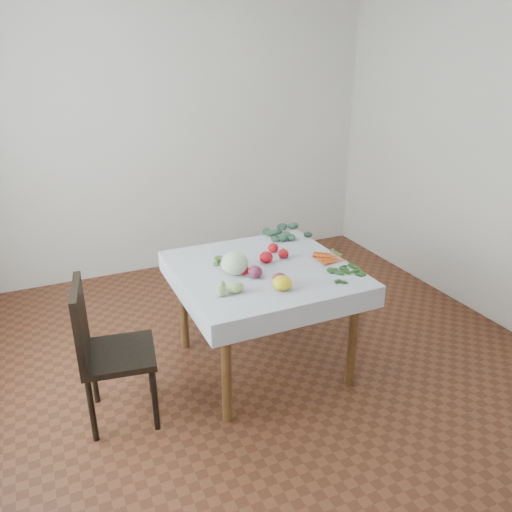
{
  "coord_description": "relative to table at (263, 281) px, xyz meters",
  "views": [
    {
      "loc": [
        -1.28,
        -2.72,
        2.1
      ],
      "look_at": [
        -0.03,
        0.06,
        0.82
      ],
      "focal_mm": 35.0,
      "sensor_mm": 36.0,
      "label": 1
    }
  ],
  "objects": [
    {
      "name": "ground",
      "position": [
        0.0,
        0.0,
        -0.65
      ],
      "size": [
        4.0,
        4.0,
        0.0
      ],
      "primitive_type": "plane",
      "color": "brown"
    },
    {
      "name": "back_wall",
      "position": [
        0.0,
        2.0,
        0.7
      ],
      "size": [
        4.0,
        0.04,
        2.7
      ],
      "primitive_type": "cube",
      "color": "silver",
      "rests_on": "ground"
    },
    {
      "name": "table",
      "position": [
        0.0,
        0.0,
        0.0
      ],
      "size": [
        1.0,
        1.0,
        0.75
      ],
      "color": "brown",
      "rests_on": "ground"
    },
    {
      "name": "tablecloth",
      "position": [
        0.0,
        0.0,
        0.1
      ],
      "size": [
        1.12,
        1.12,
        0.01
      ],
      "primitive_type": "cube",
      "color": "white",
      "rests_on": "table"
    },
    {
      "name": "chair",
      "position": [
        -1.08,
        -0.13,
        -0.13
      ],
      "size": [
        0.47,
        0.47,
        0.91
      ],
      "color": "black",
      "rests_on": "ground"
    },
    {
      "name": "cabbage",
      "position": [
        -0.21,
        -0.02,
        0.18
      ],
      "size": [
        0.19,
        0.19,
        0.16
      ],
      "primitive_type": "ellipsoid",
      "rotation": [
        0.0,
        0.0,
        -0.08
      ],
      "color": "silver",
      "rests_on": "tablecloth"
    },
    {
      "name": "tomato_a",
      "position": [
        0.05,
        0.06,
        0.14
      ],
      "size": [
        0.11,
        0.11,
        0.08
      ],
      "primitive_type": "ellipsoid",
      "rotation": [
        0.0,
        0.0,
        -0.29
      ],
      "color": "red",
      "rests_on": "tablecloth"
    },
    {
      "name": "tomato_b",
      "position": [
        0.18,
        0.21,
        0.13
      ],
      "size": [
        0.1,
        0.1,
        0.07
      ],
      "primitive_type": "ellipsoid",
      "rotation": [
        0.0,
        0.0,
        0.4
      ],
      "color": "red",
      "rests_on": "tablecloth"
    },
    {
      "name": "tomato_c",
      "position": [
        -0.16,
        -0.05,
        0.13
      ],
      "size": [
        0.08,
        0.08,
        0.06
      ],
      "primitive_type": "ellipsoid",
      "rotation": [
        0.0,
        0.0,
        -0.1
      ],
      "color": "red",
      "rests_on": "tablecloth"
    },
    {
      "name": "tomato_d",
      "position": [
        0.19,
        0.09,
        0.13
      ],
      "size": [
        0.08,
        0.08,
        0.06
      ],
      "primitive_type": "ellipsoid",
      "rotation": [
        0.0,
        0.0,
        0.16
      ],
      "color": "red",
      "rests_on": "tablecloth"
    },
    {
      "name": "heirloom_back",
      "position": [
        -0.22,
        0.05,
        0.14
      ],
      "size": [
        0.16,
        0.16,
        0.08
      ],
      "primitive_type": "ellipsoid",
      "rotation": [
        0.0,
        0.0,
        -0.41
      ],
      "color": "yellow",
      "rests_on": "tablecloth"
    },
    {
      "name": "heirloom_front",
      "position": [
        -0.03,
        -0.34,
        0.14
      ],
      "size": [
        0.15,
        0.15,
        0.08
      ],
      "primitive_type": "ellipsoid",
      "rotation": [
        0.0,
        0.0,
        -0.3
      ],
      "color": "yellow",
      "rests_on": "tablecloth"
    },
    {
      "name": "onion_a",
      "position": [
        -0.11,
        -0.12,
        0.14
      ],
      "size": [
        0.11,
        0.11,
        0.08
      ],
      "primitive_type": "ellipsoid",
      "rotation": [
        0.0,
        0.0,
        0.28
      ],
      "color": "#53172F",
      "rests_on": "tablecloth"
    },
    {
      "name": "onion_b",
      "position": [
        -0.02,
        -0.27,
        0.14
      ],
      "size": [
        0.09,
        0.09,
        0.08
      ],
      "primitive_type": "ellipsoid",
      "rotation": [
        0.0,
        0.0,
        0.03
      ],
      "color": "#53172F",
      "rests_on": "tablecloth"
    },
    {
      "name": "tomatillo_cluster",
      "position": [
        -0.35,
        -0.24,
        0.13
      ],
      "size": [
        0.19,
        0.12,
        0.05
      ],
      "color": "#A7BD6D",
      "rests_on": "tablecloth"
    },
    {
      "name": "carrot_bunch",
      "position": [
        0.48,
        -0.07,
        0.12
      ],
      "size": [
        0.18,
        0.21,
        0.03
      ],
      "color": "#FA541B",
      "rests_on": "tablecloth"
    },
    {
      "name": "kale_bunch",
      "position": [
        0.41,
        0.48,
        0.12
      ],
      "size": [
        0.31,
        0.28,
        0.04
      ],
      "color": "#355746",
      "rests_on": "tablecloth"
    },
    {
      "name": "basil_bunch",
      "position": [
        0.44,
        -0.31,
        0.11
      ],
      "size": [
        0.28,
        0.24,
        0.01
      ],
      "color": "#22571B",
      "rests_on": "tablecloth"
    },
    {
      "name": "dill_bunch",
      "position": [
        -0.2,
        0.15,
        0.11
      ],
      "size": [
        0.22,
        0.21,
        0.02
      ],
      "color": "#547C38",
      "rests_on": "tablecloth"
    }
  ]
}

